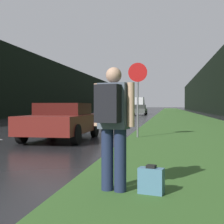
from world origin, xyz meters
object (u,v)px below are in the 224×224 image
car_passing_far (139,110)px  hitchhiker_with_backpack (113,121)px  stop_sign (138,91)px  car_passing_near (62,121)px  delivery_truck (140,104)px  car_oncoming (119,109)px  suitcase (151,181)px

car_passing_far → hitchhiker_with_backpack: bearing=94.5°
stop_sign → hitchhiker_with_backpack: size_ratio=1.63×
car_passing_far → stop_sign: bearing=94.9°
car_passing_near → delivery_truck: delivery_truck is taller
car_passing_near → car_oncoming: car_oncoming is taller
hitchhiker_with_backpack → suitcase: bearing=10.4°
car_passing_far → delivery_truck: bearing=-85.1°
car_passing_near → car_passing_far: bearing=-90.0°
car_passing_far → car_oncoming: (-4.41, 10.73, 0.03)m
hitchhiker_with_backpack → suitcase: (0.53, -0.03, -0.82)m
suitcase → car_passing_far: (-3.50, 37.92, 0.51)m
car_passing_near → car_oncoming: size_ratio=0.97×
hitchhiker_with_backpack → delivery_truck: bearing=107.9°
suitcase → delivery_truck: 89.80m
stop_sign → suitcase: size_ratio=6.93×
stop_sign → car_passing_far: stop_sign is taller
car_oncoming → car_passing_far: bearing=-67.7°
suitcase → car_passing_near: (-3.50, 6.43, 0.49)m
car_passing_far → car_oncoming: 11.60m
stop_sign → delivery_truck: (-7.01, 81.83, 0.16)m
stop_sign → delivery_truck: delivery_truck is taller
stop_sign → car_passing_near: size_ratio=0.70×
hitchhiker_with_backpack → car_passing_near: (-2.97, 6.41, -0.33)m
hitchhiker_with_backpack → car_passing_far: size_ratio=0.38×
hitchhiker_with_backpack → car_passing_near: bearing=128.0°
car_oncoming → hitchhiker_with_backpack: bearing=-81.4°
car_passing_near → delivery_truck: 83.13m
suitcase → car_oncoming: (-7.91, 48.65, 0.54)m
stop_sign → car_passing_near: bearing=-155.7°
car_oncoming → suitcase: bearing=-80.8°
stop_sign → suitcase: bearing=-83.3°
hitchhiker_with_backpack → car_passing_near: hitchhiker_with_backpack is taller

